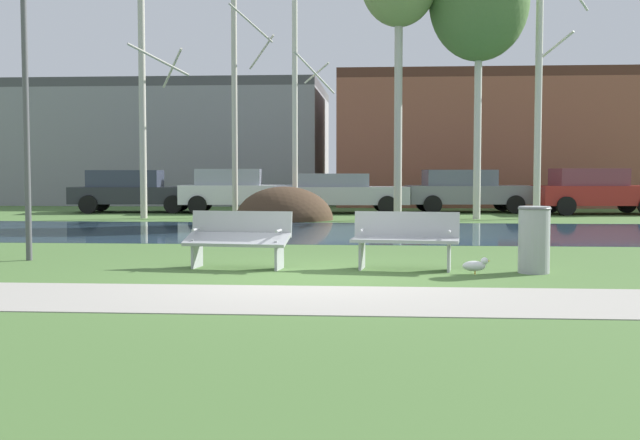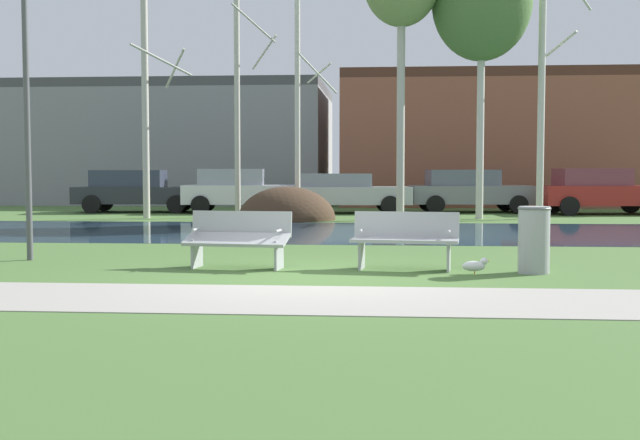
{
  "view_description": "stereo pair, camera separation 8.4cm",
  "coord_description": "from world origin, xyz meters",
  "px_view_note": "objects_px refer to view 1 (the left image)",
  "views": [
    {
      "loc": [
        0.89,
        -10.98,
        1.5
      ],
      "look_at": [
        -0.06,
        1.8,
        0.7
      ],
      "focal_mm": 44.81,
      "sensor_mm": 36.0,
      "label": 1
    },
    {
      "loc": [
        0.97,
        -10.98,
        1.5
      ],
      "look_at": [
        -0.06,
        1.8,
        0.7
      ],
      "focal_mm": 44.81,
      "sensor_mm": 36.0,
      "label": 2
    }
  ],
  "objects_px": {
    "seagull": "(475,265)",
    "streetlamp": "(25,49)",
    "bench_left": "(238,238)",
    "parked_sedan_second_white": "(235,190)",
    "parked_wagon_fourth_grey": "(466,190)",
    "parked_suv_fifth_red": "(595,190)",
    "parked_hatch_third_silver": "(338,192)",
    "trash_bin": "(534,238)",
    "parked_van_nearest_dark": "(133,190)",
    "bench_right": "(405,239)"
  },
  "relations": [
    {
      "from": "bench_left",
      "to": "parked_wagon_fourth_grey",
      "type": "xyz_separation_m",
      "value": [
        5.26,
        16.87,
        0.33
      ]
    },
    {
      "from": "seagull",
      "to": "parked_van_nearest_dark",
      "type": "relative_size",
      "value": 0.09
    },
    {
      "from": "bench_right",
      "to": "parked_suv_fifth_red",
      "type": "bearing_deg",
      "value": 66.29
    },
    {
      "from": "bench_left",
      "to": "parked_wagon_fourth_grey",
      "type": "bearing_deg",
      "value": 72.67
    },
    {
      "from": "bench_left",
      "to": "parked_van_nearest_dark",
      "type": "xyz_separation_m",
      "value": [
        -6.69,
        16.03,
        0.32
      ]
    },
    {
      "from": "streetlamp",
      "to": "parked_sedan_second_white",
      "type": "height_order",
      "value": "streetlamp"
    },
    {
      "from": "streetlamp",
      "to": "parked_sedan_second_white",
      "type": "distance_m",
      "value": 15.37
    },
    {
      "from": "parked_van_nearest_dark",
      "to": "parked_wagon_fourth_grey",
      "type": "bearing_deg",
      "value": 4.01
    },
    {
      "from": "parked_hatch_third_silver",
      "to": "parked_wagon_fourth_grey",
      "type": "xyz_separation_m",
      "value": [
        4.54,
        0.9,
        0.05
      ]
    },
    {
      "from": "seagull",
      "to": "parked_sedan_second_white",
      "type": "height_order",
      "value": "parked_sedan_second_white"
    },
    {
      "from": "parked_van_nearest_dark",
      "to": "parked_suv_fifth_red",
      "type": "relative_size",
      "value": 1.07
    },
    {
      "from": "parked_wagon_fourth_grey",
      "to": "parked_suv_fifth_red",
      "type": "bearing_deg",
      "value": -12.09
    },
    {
      "from": "streetlamp",
      "to": "bench_right",
      "type": "bearing_deg",
      "value": -7.39
    },
    {
      "from": "trash_bin",
      "to": "streetlamp",
      "type": "relative_size",
      "value": 0.19
    },
    {
      "from": "streetlamp",
      "to": "bench_left",
      "type": "bearing_deg",
      "value": -12.38
    },
    {
      "from": "parked_van_nearest_dark",
      "to": "parked_suv_fifth_red",
      "type": "bearing_deg",
      "value": -0.28
    },
    {
      "from": "parked_hatch_third_silver",
      "to": "trash_bin",
      "type": "bearing_deg",
      "value": -77.16
    },
    {
      "from": "trash_bin",
      "to": "parked_suv_fifth_red",
      "type": "xyz_separation_m",
      "value": [
        5.14,
        16.2,
        0.31
      ]
    },
    {
      "from": "trash_bin",
      "to": "parked_wagon_fourth_grey",
      "type": "bearing_deg",
      "value": 87.16
    },
    {
      "from": "bench_right",
      "to": "parked_van_nearest_dark",
      "type": "distance_m",
      "value": 18.5
    },
    {
      "from": "seagull",
      "to": "parked_wagon_fourth_grey",
      "type": "height_order",
      "value": "parked_wagon_fourth_grey"
    },
    {
      "from": "trash_bin",
      "to": "streetlamp",
      "type": "xyz_separation_m",
      "value": [
        -8.09,
        1.05,
        2.99
      ]
    },
    {
      "from": "parked_hatch_third_silver",
      "to": "parked_van_nearest_dark",
      "type": "bearing_deg",
      "value": 179.51
    },
    {
      "from": "bench_left",
      "to": "parked_suv_fifth_red",
      "type": "relative_size",
      "value": 0.38
    },
    {
      "from": "streetlamp",
      "to": "parked_suv_fifth_red",
      "type": "relative_size",
      "value": 1.21
    },
    {
      "from": "bench_left",
      "to": "bench_right",
      "type": "distance_m",
      "value": 2.55
    },
    {
      "from": "bench_left",
      "to": "seagull",
      "type": "relative_size",
      "value": 4.11
    },
    {
      "from": "trash_bin",
      "to": "parked_sedan_second_white",
      "type": "distance_m",
      "value": 17.76
    },
    {
      "from": "seagull",
      "to": "streetlamp",
      "type": "relative_size",
      "value": 0.08
    },
    {
      "from": "seagull",
      "to": "streetlamp",
      "type": "height_order",
      "value": "streetlamp"
    },
    {
      "from": "bench_right",
      "to": "parked_suv_fifth_red",
      "type": "distance_m",
      "value": 17.43
    },
    {
      "from": "bench_left",
      "to": "seagull",
      "type": "bearing_deg",
      "value": -7.51
    },
    {
      "from": "seagull",
      "to": "streetlamp",
      "type": "distance_m",
      "value": 8.07
    },
    {
      "from": "trash_bin",
      "to": "parked_hatch_third_silver",
      "type": "bearing_deg",
      "value": 102.84
    },
    {
      "from": "parked_suv_fifth_red",
      "to": "parked_hatch_third_silver",
      "type": "bearing_deg",
      "value": 179.89
    },
    {
      "from": "streetlamp",
      "to": "parked_suv_fifth_red",
      "type": "height_order",
      "value": "streetlamp"
    },
    {
      "from": "trash_bin",
      "to": "parked_van_nearest_dark",
      "type": "bearing_deg",
      "value": 124.29
    },
    {
      "from": "seagull",
      "to": "parked_suv_fifth_red",
      "type": "xyz_separation_m",
      "value": [
        6.01,
        16.42,
        0.69
      ]
    },
    {
      "from": "bench_left",
      "to": "parked_hatch_third_silver",
      "type": "bearing_deg",
      "value": 87.42
    },
    {
      "from": "parked_van_nearest_dark",
      "to": "bench_right",
      "type": "bearing_deg",
      "value": -60.06
    },
    {
      "from": "bench_left",
      "to": "bench_right",
      "type": "height_order",
      "value": "same"
    },
    {
      "from": "trash_bin",
      "to": "parked_wagon_fourth_grey",
      "type": "relative_size",
      "value": 0.21
    },
    {
      "from": "bench_right",
      "to": "parked_wagon_fourth_grey",
      "type": "bearing_deg",
      "value": 80.86
    },
    {
      "from": "seagull",
      "to": "streetlamp",
      "type": "bearing_deg",
      "value": 169.99
    },
    {
      "from": "bench_right",
      "to": "streetlamp",
      "type": "relative_size",
      "value": 0.32
    },
    {
      "from": "bench_right",
      "to": "parked_wagon_fourth_grey",
      "type": "distance_m",
      "value": 17.09
    },
    {
      "from": "bench_right",
      "to": "streetlamp",
      "type": "distance_m",
      "value": 6.97
    },
    {
      "from": "bench_left",
      "to": "parked_hatch_third_silver",
      "type": "distance_m",
      "value": 15.99
    },
    {
      "from": "streetlamp",
      "to": "parked_suv_fifth_red",
      "type": "xyz_separation_m",
      "value": [
        13.23,
        15.14,
        -2.68
      ]
    },
    {
      "from": "trash_bin",
      "to": "streetlamp",
      "type": "bearing_deg",
      "value": 172.58
    }
  ]
}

